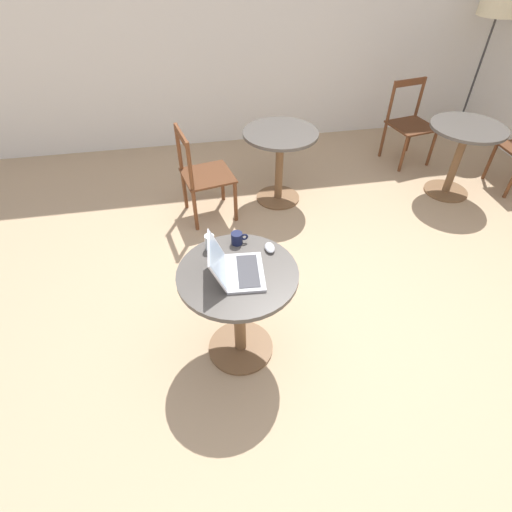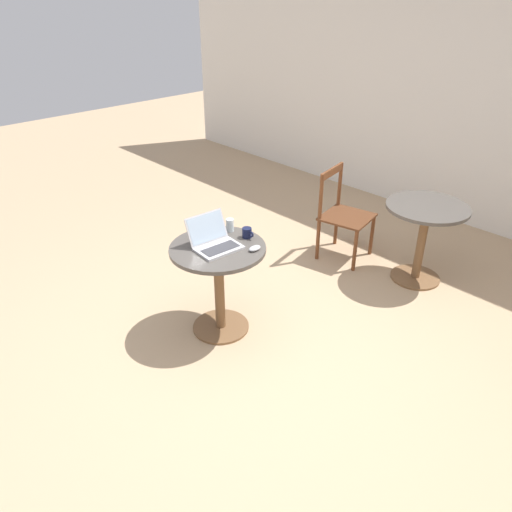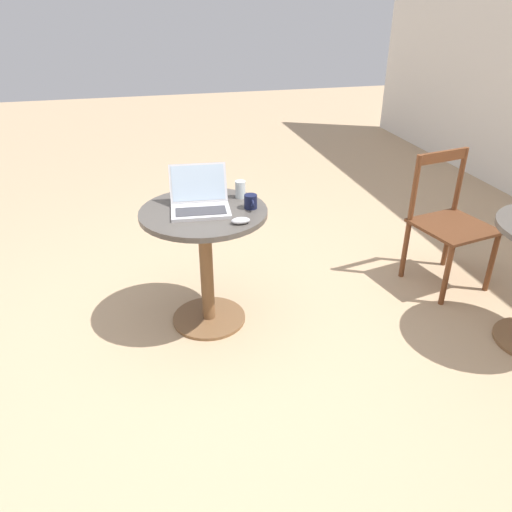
# 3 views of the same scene
# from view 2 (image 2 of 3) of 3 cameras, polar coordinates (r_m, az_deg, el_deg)

# --- Properties ---
(ground_plane) EXTENTS (16.00, 16.00, 0.00)m
(ground_plane) POSITION_cam_2_polar(r_m,az_deg,el_deg) (3.76, 1.06, -11.19)
(ground_plane) COLOR tan
(wall_back) EXTENTS (9.40, 0.06, 2.70)m
(wall_back) POSITION_cam_2_polar(r_m,az_deg,el_deg) (5.74, 25.76, 15.57)
(wall_back) COLOR white
(wall_back) RESTS_ON ground_plane
(cafe_table_near) EXTENTS (0.71, 0.71, 0.73)m
(cafe_table_near) POSITION_cam_2_polar(r_m,az_deg,el_deg) (3.73, -4.30, -1.64)
(cafe_table_near) COLOR brown
(cafe_table_near) RESTS_ON ground_plane
(cafe_table_far) EXTENTS (0.71, 0.71, 0.73)m
(cafe_table_far) POSITION_cam_2_polar(r_m,az_deg,el_deg) (4.62, 18.66, 3.22)
(cafe_table_far) COLOR brown
(cafe_table_far) RESTS_ON ground_plane
(chair_far_left) EXTENTS (0.52, 0.52, 0.88)m
(chair_far_left) POSITION_cam_2_polar(r_m,az_deg,el_deg) (4.89, 9.90, 4.65)
(chair_far_left) COLOR brown
(chair_far_left) RESTS_ON ground_plane
(laptop) EXTENTS (0.33, 0.34, 0.22)m
(laptop) POSITION_cam_2_polar(r_m,az_deg,el_deg) (3.61, -4.73, 1.66)
(laptop) COLOR #B7B7BC
(laptop) RESTS_ON cafe_table_near
(mouse) EXTENTS (0.06, 0.10, 0.03)m
(mouse) POSITION_cam_2_polar(r_m,az_deg,el_deg) (3.57, -0.14, 0.89)
(mouse) COLOR #B7B7BC
(mouse) RESTS_ON cafe_table_near
(mug) EXTENTS (0.11, 0.07, 0.08)m
(mug) POSITION_cam_2_polar(r_m,az_deg,el_deg) (3.74, -1.01, 2.67)
(mug) COLOR #141938
(mug) RESTS_ON cafe_table_near
(drinking_glass) EXTENTS (0.06, 0.06, 0.10)m
(drinking_glass) POSITION_cam_2_polar(r_m,az_deg,el_deg) (3.83, -2.99, 3.54)
(drinking_glass) COLOR silver
(drinking_glass) RESTS_ON cafe_table_near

